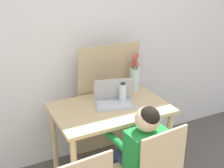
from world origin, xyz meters
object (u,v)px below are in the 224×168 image
Objects in this scene: laptop at (114,98)px; water_bottle at (123,92)px; person_seated at (142,147)px; flower_vase at (135,76)px.

laptop reaches higher than water_bottle.
flower_vase reaches higher than person_seated.
person_seated is 0.59m from water_bottle.
person_seated is at bearing -103.33° from water_bottle.
flower_vase is 0.29m from water_bottle.
person_seated is 2.69× the size of flower_vase.
person_seated is 0.56m from laptop.
person_seated reaches higher than laptop.
flower_vase is (0.31, 0.18, 0.09)m from laptop.
laptop is 0.37m from flower_vase.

